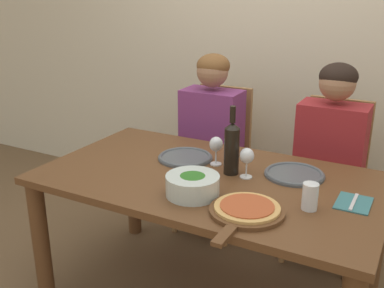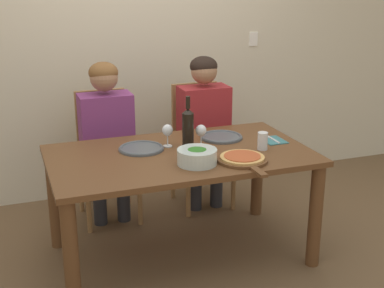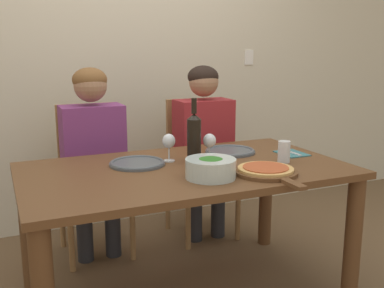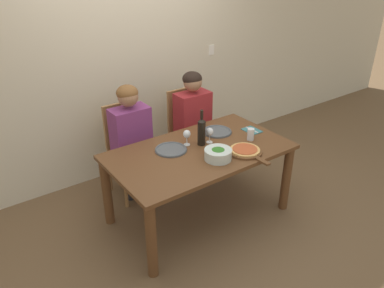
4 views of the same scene
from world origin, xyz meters
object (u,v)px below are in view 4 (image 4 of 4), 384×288
object	(u,v)px
person_woman	(132,133)
wine_glass_right	(210,132)
dinner_plate_right	(217,131)
wine_glass_left	(187,135)
chair_left	(128,148)
broccoli_bowl	(218,154)
fork_on_napkin	(252,130)
dinner_plate_left	(171,149)
pizza_on_board	(245,151)
chair_right	(188,130)
wine_bottle	(202,131)
water_tumbler	(251,134)
person_man	(194,115)

from	to	relation	value
person_woman	wine_glass_right	bearing A→B (deg)	-51.42
wine_glass_right	dinner_plate_right	bearing A→B (deg)	33.38
dinner_plate_right	wine_glass_left	bearing A→B (deg)	-173.04
chair_left	broccoli_bowl	world-z (taller)	chair_left
chair_left	wine_glass_left	distance (m)	0.79
person_woman	fork_on_napkin	xyz separation A→B (m)	(1.00, -0.67, 0.00)
wine_glass_left	wine_glass_right	xyz separation A→B (m)	(0.20, -0.08, 0.00)
dinner_plate_left	pizza_on_board	world-z (taller)	pizza_on_board
chair_right	wine_bottle	world-z (taller)	wine_bottle
chair_right	dinner_plate_left	xyz separation A→B (m)	(-0.65, -0.66, 0.23)
wine_glass_left	water_tumbler	world-z (taller)	wine_glass_left
person_woman	wine_bottle	size ratio (longest dim) A/B	3.54
dinner_plate_left	water_tumbler	world-z (taller)	water_tumbler
person_woman	wine_bottle	world-z (taller)	person_woman
person_man	water_tumbler	size ratio (longest dim) A/B	10.55
chair_left	chair_right	xyz separation A→B (m)	(0.76, 0.00, 0.00)
wine_glass_left	fork_on_napkin	xyz separation A→B (m)	(0.71, -0.13, -0.10)
chair_left	person_woman	world-z (taller)	person_woman
wine_glass_right	dinner_plate_left	bearing A→B (deg)	168.28
chair_right	dinner_plate_right	distance (m)	0.65
chair_left	wine_glass_right	size ratio (longest dim) A/B	6.41
dinner_plate_right	wine_glass_left	xyz separation A→B (m)	(-0.40, -0.05, 0.10)
wine_bottle	pizza_on_board	world-z (taller)	wine_bottle
wine_glass_left	water_tumbler	size ratio (longest dim) A/B	1.32
broccoli_bowl	dinner_plate_right	world-z (taller)	broccoli_bowl
chair_left	water_tumbler	size ratio (longest dim) A/B	8.44
person_woman	wine_glass_left	world-z (taller)	person_woman
wine_bottle	broccoli_bowl	size ratio (longest dim) A/B	1.43
person_man	wine_glass_left	size ratio (longest dim) A/B	8.02
chair_right	pizza_on_board	xyz separation A→B (m)	(-0.13, -1.08, 0.23)
person_woman	pizza_on_board	size ratio (longest dim) A/B	2.69
wine_glass_right	wine_glass_left	bearing A→B (deg)	157.68
water_tumbler	wine_bottle	bearing A→B (deg)	155.88
wine_bottle	pizza_on_board	xyz separation A→B (m)	(0.22, -0.36, -0.12)
dinner_plate_left	water_tumbler	bearing A→B (deg)	-19.65
person_woman	wine_glass_left	distance (m)	0.62
water_tumbler	broccoli_bowl	bearing A→B (deg)	-167.42
dinner_plate_right	pizza_on_board	size ratio (longest dim) A/B	0.65
wine_bottle	wine_glass_left	distance (m)	0.14
broccoli_bowl	dinner_plate_left	size ratio (longest dim) A/B	0.82
person_man	wine_glass_left	xyz separation A→B (m)	(-0.47, -0.54, 0.10)
chair_right	wine_glass_right	bearing A→B (deg)	-109.85
chair_right	wine_glass_left	size ratio (longest dim) A/B	6.41
broccoli_bowl	wine_glass_right	distance (m)	0.33
person_woman	water_tumbler	bearing A→B (deg)	-43.46
wine_glass_right	person_man	bearing A→B (deg)	66.78
dinner_plate_right	wine_glass_left	size ratio (longest dim) A/B	1.93
fork_on_napkin	wine_bottle	bearing A→B (deg)	174.50
water_tumbler	wine_glass_right	bearing A→B (deg)	152.60
wine_bottle	fork_on_napkin	bearing A→B (deg)	-5.50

